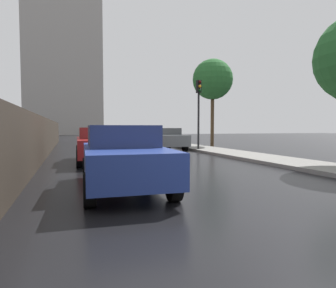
{
  "coord_description": "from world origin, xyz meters",
  "views": [
    {
      "loc": [
        -3.16,
        -2.73,
        1.44
      ],
      "look_at": [
        0.24,
        7.58,
        0.85
      ],
      "focal_mm": 32.06,
      "sensor_mm": 36.0,
      "label": 1
    }
  ],
  "objects_px": {
    "traffic_light": "(199,101)",
    "street_tree_near": "(213,80)",
    "car_blue_near_kerb": "(123,157)",
    "car_red_mid_road": "(98,144)",
    "car_black_far_lane": "(144,136)",
    "car_grey_far_ahead": "(165,138)"
  },
  "relations": [
    {
      "from": "car_red_mid_road",
      "to": "car_grey_far_ahead",
      "type": "distance_m",
      "value": 7.39
    },
    {
      "from": "car_blue_near_kerb",
      "to": "car_red_mid_road",
      "type": "distance_m",
      "value": 5.79
    },
    {
      "from": "traffic_light",
      "to": "street_tree_near",
      "type": "distance_m",
      "value": 4.8
    },
    {
      "from": "car_red_mid_road",
      "to": "car_blue_near_kerb",
      "type": "bearing_deg",
      "value": 91.86
    },
    {
      "from": "traffic_light",
      "to": "street_tree_near",
      "type": "xyz_separation_m",
      "value": [
        2.66,
        3.49,
        1.94
      ]
    },
    {
      "from": "car_grey_far_ahead",
      "to": "car_black_far_lane",
      "type": "distance_m",
      "value": 5.35
    },
    {
      "from": "car_blue_near_kerb",
      "to": "car_black_far_lane",
      "type": "relative_size",
      "value": 0.96
    },
    {
      "from": "car_blue_near_kerb",
      "to": "traffic_light",
      "type": "distance_m",
      "value": 11.76
    },
    {
      "from": "car_red_mid_road",
      "to": "car_black_far_lane",
      "type": "distance_m",
      "value": 11.98
    },
    {
      "from": "street_tree_near",
      "to": "car_black_far_lane",
      "type": "bearing_deg",
      "value": 139.86
    },
    {
      "from": "car_blue_near_kerb",
      "to": "street_tree_near",
      "type": "distance_m",
      "value": 16.46
    },
    {
      "from": "car_grey_far_ahead",
      "to": "car_black_far_lane",
      "type": "bearing_deg",
      "value": 89.32
    },
    {
      "from": "car_blue_near_kerb",
      "to": "traffic_light",
      "type": "bearing_deg",
      "value": -120.62
    },
    {
      "from": "car_black_far_lane",
      "to": "street_tree_near",
      "type": "xyz_separation_m",
      "value": [
        4.29,
        -3.62,
        4.17
      ]
    },
    {
      "from": "car_red_mid_road",
      "to": "traffic_light",
      "type": "height_order",
      "value": "traffic_light"
    },
    {
      "from": "car_grey_far_ahead",
      "to": "car_black_far_lane",
      "type": "xyz_separation_m",
      "value": [
        -0.05,
        5.35,
        0.05
      ]
    },
    {
      "from": "traffic_light",
      "to": "street_tree_near",
      "type": "bearing_deg",
      "value": 52.64
    },
    {
      "from": "car_red_mid_road",
      "to": "traffic_light",
      "type": "xyz_separation_m",
      "value": [
        6.31,
        3.92,
        2.26
      ]
    },
    {
      "from": "car_blue_near_kerb",
      "to": "car_grey_far_ahead",
      "type": "height_order",
      "value": "car_blue_near_kerb"
    },
    {
      "from": "car_blue_near_kerb",
      "to": "car_red_mid_road",
      "type": "bearing_deg",
      "value": -87.22
    },
    {
      "from": "car_black_far_lane",
      "to": "street_tree_near",
      "type": "height_order",
      "value": "street_tree_near"
    },
    {
      "from": "car_blue_near_kerb",
      "to": "car_grey_far_ahead",
      "type": "bearing_deg",
      "value": -109.98
    }
  ]
}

